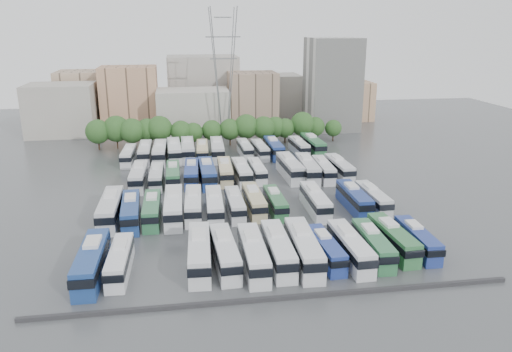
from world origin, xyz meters
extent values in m
plane|color=#424447|center=(0.00, 0.00, 0.00)|extent=(220.00, 220.00, 0.00)
cube|color=#2D2D30|center=(0.00, -33.00, 0.25)|extent=(56.00, 0.50, 0.50)
cylinder|color=black|center=(-29.81, 42.02, 1.24)|extent=(0.36, 0.36, 2.48)
sphere|color=#234C1E|center=(-29.81, 42.02, 4.60)|extent=(5.95, 5.95, 5.95)
cylinder|color=black|center=(-25.46, 42.75, 1.35)|extent=(0.36, 0.36, 2.70)
sphere|color=#234C1E|center=(-25.46, 42.75, 5.01)|extent=(6.47, 6.47, 6.47)
cylinder|color=black|center=(-21.61, 41.25, 1.26)|extent=(0.36, 0.36, 2.53)
sphere|color=#234C1E|center=(-21.61, 41.25, 4.70)|extent=(6.07, 6.07, 6.07)
cylinder|color=black|center=(-18.00, 42.83, 1.19)|extent=(0.36, 0.36, 2.39)
sphere|color=#234C1E|center=(-18.00, 42.83, 4.44)|extent=(5.73, 5.73, 5.73)
cylinder|color=black|center=(-14.93, 41.82, 1.32)|extent=(0.36, 0.36, 2.64)
sphere|color=#234C1E|center=(-14.93, 41.82, 4.90)|extent=(6.33, 6.33, 6.33)
cylinder|color=black|center=(-9.73, 41.32, 1.12)|extent=(0.36, 0.36, 2.24)
sphere|color=#234C1E|center=(-9.73, 41.32, 4.16)|extent=(5.37, 5.37, 5.37)
cylinder|color=black|center=(-6.67, 41.60, 1.01)|extent=(0.36, 0.36, 2.02)
sphere|color=#234C1E|center=(-6.67, 41.60, 3.75)|extent=(4.85, 4.85, 4.85)
cylinder|color=black|center=(-2.00, 42.19, 1.07)|extent=(0.36, 0.36, 2.15)
sphere|color=#234C1E|center=(-2.00, 42.19, 3.99)|extent=(5.16, 5.16, 5.16)
cylinder|color=black|center=(2.56, 41.90, 1.12)|extent=(0.36, 0.36, 2.24)
sphere|color=#234C1E|center=(2.56, 41.90, 4.15)|extent=(5.37, 5.37, 5.37)
cylinder|color=black|center=(6.73, 41.74, 1.29)|extent=(0.36, 0.36, 2.58)
sphere|color=#234C1E|center=(6.73, 41.74, 4.79)|extent=(6.20, 6.20, 6.20)
cylinder|color=black|center=(11.09, 41.17, 1.20)|extent=(0.36, 0.36, 2.41)
sphere|color=#234C1E|center=(11.09, 41.17, 4.47)|extent=(5.78, 5.78, 5.78)
cylinder|color=black|center=(14.43, 42.82, 1.12)|extent=(0.36, 0.36, 2.25)
sphere|color=#234C1E|center=(14.43, 42.82, 4.17)|extent=(5.39, 5.39, 5.39)
cylinder|color=black|center=(17.01, 42.52, 1.05)|extent=(0.36, 0.36, 2.09)
sphere|color=#234C1E|center=(17.01, 42.52, 3.89)|extent=(5.03, 5.03, 5.03)
cylinder|color=black|center=(21.58, 42.59, 1.30)|extent=(0.36, 0.36, 2.60)
sphere|color=#234C1E|center=(21.58, 42.59, 4.83)|extent=(6.25, 6.25, 6.25)
cylinder|color=black|center=(25.08, 42.84, 1.06)|extent=(0.36, 0.36, 2.12)
sphere|color=#234C1E|center=(25.08, 42.84, 3.94)|extent=(5.09, 5.09, 5.09)
cylinder|color=black|center=(30.03, 42.75, 0.92)|extent=(0.36, 0.36, 1.84)
sphere|color=#234C1E|center=(30.03, 42.75, 3.41)|extent=(4.41, 4.41, 4.41)
cube|color=#9E998E|center=(-42.00, 62.00, 7.00)|extent=(18.00, 14.00, 14.00)
cube|color=tan|center=(-24.00, 68.00, 9.00)|extent=(16.00, 12.00, 18.00)
cube|color=#ADA89E|center=(-6.00, 60.00, 6.00)|extent=(20.00, 14.00, 12.00)
cube|color=gray|center=(12.00, 66.00, 8.00)|extent=(14.00, 12.00, 16.00)
cube|color=gray|center=(-2.00, 80.00, 10.00)|extent=(22.00, 16.00, 20.00)
cube|color=tan|center=(-38.00, 78.00, 8.00)|extent=(16.00, 14.00, 16.00)
cube|color=#A39E93|center=(20.00, 78.00, 7.00)|extent=(18.00, 14.00, 14.00)
cube|color=tan|center=(44.00, 72.00, 6.00)|extent=(14.00, 12.00, 12.00)
cube|color=gray|center=(-14.00, 74.00, 5.00)|extent=(12.00, 10.00, 10.00)
cube|color=silver|center=(34.00, 58.00, 13.00)|extent=(14.00, 14.00, 26.00)
cylinder|color=slate|center=(0.00, 48.00, 17.00)|extent=(2.90, 2.91, 33.83)
cylinder|color=slate|center=(0.00, 52.00, 17.00)|extent=(2.90, 2.91, 33.83)
cylinder|color=slate|center=(4.00, 48.00, 17.00)|extent=(2.90, 2.91, 33.83)
cylinder|color=slate|center=(4.00, 52.00, 17.00)|extent=(2.90, 2.91, 33.83)
cube|color=slate|center=(2.00, 50.00, 31.28)|extent=(4.50, 0.30, 0.30)
cube|color=slate|center=(2.00, 50.00, 26.52)|extent=(9.00, 0.30, 0.30)
cube|color=slate|center=(2.00, 50.00, 21.08)|extent=(7.00, 0.30, 0.30)
cube|color=navy|center=(-21.48, -24.00, 1.84)|extent=(2.93, 13.02, 3.68)
cube|color=black|center=(-21.48, -24.17, 2.54)|extent=(3.06, 13.21, 1.08)
cube|color=silver|center=(-21.46, -22.38, 3.92)|extent=(1.88, 3.49, 0.48)
cube|color=silver|center=(-18.19, -23.64, 1.56)|extent=(2.65, 11.05, 3.11)
cube|color=black|center=(-18.19, -23.78, 2.15)|extent=(2.76, 11.22, 0.92)
cube|color=silver|center=(-18.15, -22.27, 3.32)|extent=(1.64, 2.97, 0.40)
cube|color=silver|center=(-8.30, -23.41, 1.79)|extent=(3.26, 12.78, 3.59)
cube|color=black|center=(-8.31, -23.57, 2.48)|extent=(3.39, 12.97, 1.06)
cube|color=silver|center=(-8.23, -21.83, 3.82)|extent=(1.94, 3.46, 0.46)
cube|color=silver|center=(-5.06, -23.67, 1.71)|extent=(3.10, 12.17, 3.42)
cube|color=black|center=(-5.05, -23.82, 2.36)|extent=(3.23, 12.36, 1.01)
cube|color=silver|center=(-5.13, -22.16, 3.64)|extent=(1.85, 3.29, 0.44)
cube|color=silver|center=(-1.52, -24.66, 1.77)|extent=(2.77, 12.52, 3.54)
cube|color=black|center=(-1.52, -24.82, 2.45)|extent=(2.90, 12.71, 1.04)
cube|color=silver|center=(-1.50, -23.10, 3.77)|extent=(1.80, 3.35, 0.46)
cube|color=silver|center=(1.85, -23.91, 1.77)|extent=(2.84, 12.55, 3.55)
cube|color=black|center=(1.84, -24.07, 2.45)|extent=(2.96, 12.74, 1.04)
cube|color=silver|center=(1.87, -22.35, 3.78)|extent=(1.82, 3.36, 0.46)
cube|color=silver|center=(5.16, -24.29, 1.87)|extent=(3.31, 13.27, 3.73)
cube|color=black|center=(5.15, -24.46, 2.58)|extent=(3.45, 13.47, 1.10)
cube|color=silver|center=(5.23, -22.65, 3.97)|extent=(2.00, 3.58, 0.48)
cube|color=navy|center=(8.14, -24.21, 1.51)|extent=(2.72, 10.72, 3.01)
cube|color=black|center=(8.14, -24.34, 2.08)|extent=(2.84, 10.89, 0.89)
cube|color=silver|center=(8.08, -22.88, 3.21)|extent=(1.63, 2.90, 0.39)
cube|color=silver|center=(11.35, -24.63, 1.71)|extent=(2.74, 12.08, 3.41)
cube|color=black|center=(11.35, -24.78, 2.36)|extent=(2.86, 12.27, 1.00)
cube|color=silver|center=(11.33, -23.12, 3.63)|extent=(1.75, 3.24, 0.44)
cube|color=#2E6D42|center=(14.71, -24.07, 1.62)|extent=(2.87, 11.52, 3.24)
cube|color=black|center=(14.70, -24.21, 2.24)|extent=(2.99, 11.70, 0.95)
cube|color=silver|center=(14.76, -22.64, 3.45)|extent=(1.74, 3.11, 0.42)
cube|color=#2D6A3A|center=(18.04, -22.83, 1.68)|extent=(2.96, 11.95, 3.36)
cube|color=black|center=(18.04, -22.98, 2.32)|extent=(3.09, 12.13, 0.99)
cube|color=silver|center=(17.98, -21.35, 3.58)|extent=(1.80, 3.22, 0.44)
cube|color=navy|center=(21.40, -23.27, 1.54)|extent=(2.58, 10.90, 3.07)
cube|color=black|center=(21.40, -23.41, 2.12)|extent=(2.69, 11.06, 0.90)
cube|color=silver|center=(21.44, -21.92, 3.27)|extent=(1.61, 2.93, 0.40)
cube|color=silver|center=(-21.38, -5.73, 1.86)|extent=(2.89, 13.17, 3.73)
cube|color=black|center=(-21.38, -5.90, 2.57)|extent=(3.02, 13.37, 1.10)
cube|color=silver|center=(-21.37, -4.09, 3.97)|extent=(1.89, 3.52, 0.48)
cube|color=navy|center=(-18.19, -6.91, 1.73)|extent=(3.21, 12.31, 3.46)
cube|color=black|center=(-18.18, -7.06, 2.39)|extent=(3.34, 12.50, 1.02)
cube|color=silver|center=(-18.27, -5.38, 3.68)|extent=(1.89, 3.34, 0.45)
cube|color=#2F6E45|center=(-14.97, -6.48, 1.64)|extent=(2.53, 11.62, 3.29)
cube|color=black|center=(-14.97, -6.63, 2.27)|extent=(2.65, 11.80, 0.97)
cube|color=silver|center=(-14.96, -5.03, 3.50)|extent=(1.66, 3.10, 0.43)
cube|color=silver|center=(-11.56, -6.19, 1.83)|extent=(2.92, 12.92, 3.65)
cube|color=black|center=(-11.56, -6.35, 2.52)|extent=(3.05, 13.12, 1.07)
cube|color=silver|center=(-11.54, -4.58, 3.89)|extent=(1.87, 3.46, 0.47)
cube|color=silver|center=(-8.42, -5.36, 1.68)|extent=(3.07, 11.99, 3.37)
cube|color=black|center=(-8.42, -5.51, 2.33)|extent=(3.19, 12.17, 0.99)
cube|color=silver|center=(-8.35, -3.87, 3.58)|extent=(1.83, 3.24, 0.44)
cube|color=silver|center=(-5.07, -6.11, 1.67)|extent=(2.91, 11.86, 3.34)
cube|color=black|center=(-5.07, -6.26, 2.31)|extent=(3.04, 12.04, 0.98)
cube|color=silver|center=(-5.02, -4.64, 3.55)|extent=(1.78, 3.20, 0.43)
cube|color=silver|center=(-1.69, -5.73, 1.54)|extent=(2.36, 10.85, 3.07)
cube|color=black|center=(-1.68, -5.86, 2.12)|extent=(2.47, 11.01, 0.90)
cube|color=silver|center=(-1.69, -4.37, 3.27)|extent=(1.55, 2.90, 0.40)
cube|color=tan|center=(1.58, -4.97, 1.63)|extent=(2.60, 11.53, 3.26)
cube|color=black|center=(1.58, -5.12, 2.25)|extent=(2.71, 11.71, 0.96)
cube|color=silver|center=(1.56, -3.54, 3.47)|extent=(1.67, 3.09, 0.42)
cube|color=#2C663B|center=(5.01, -5.79, 1.52)|extent=(2.31, 10.71, 3.03)
cube|color=black|center=(5.01, -5.92, 2.09)|extent=(2.42, 10.87, 0.89)
cube|color=silver|center=(5.00, -4.45, 3.23)|extent=(1.53, 2.86, 0.39)
cube|color=silver|center=(11.55, -6.74, 1.71)|extent=(2.79, 12.09, 3.41)
cube|color=black|center=(11.55, -6.89, 2.36)|extent=(2.91, 12.27, 1.00)
cube|color=silver|center=(11.58, -5.24, 3.63)|extent=(1.77, 3.24, 0.44)
cube|color=navy|center=(18.28, -6.58, 1.70)|extent=(2.64, 12.04, 3.41)
cube|color=black|center=(18.28, -6.73, 2.35)|extent=(2.76, 12.22, 1.00)
cube|color=silver|center=(18.29, -5.08, 3.63)|extent=(1.72, 3.22, 0.44)
cube|color=silver|center=(21.55, -6.70, 1.60)|extent=(2.53, 11.33, 3.20)
cube|color=black|center=(21.55, -6.84, 2.21)|extent=(2.65, 11.50, 0.94)
cube|color=silver|center=(21.54, -5.29, 3.41)|extent=(1.64, 3.03, 0.41)
cube|color=silver|center=(-18.19, 11.70, 1.74)|extent=(2.97, 12.36, 3.48)
cube|color=black|center=(-18.20, 11.54, 2.41)|extent=(3.10, 12.55, 1.02)
cube|color=silver|center=(-18.15, 13.23, 3.71)|extent=(1.84, 3.33, 0.45)
cube|color=silver|center=(-14.84, 11.47, 1.58)|extent=(2.51, 11.16, 3.16)
cube|color=black|center=(-14.84, 11.33, 2.18)|extent=(2.62, 11.33, 0.93)
cube|color=silver|center=(-14.82, 12.86, 3.36)|extent=(1.61, 2.99, 0.41)
cube|color=#2F6E42|center=(-11.70, 11.90, 1.64)|extent=(2.47, 11.60, 3.29)
cube|color=black|center=(-11.70, 11.75, 2.27)|extent=(2.58, 11.78, 0.97)
cube|color=silver|center=(-11.70, 13.35, 3.50)|extent=(1.64, 3.09, 0.43)
cube|color=navy|center=(-8.12, 12.30, 1.70)|extent=(3.11, 12.11, 3.40)
cube|color=black|center=(-8.13, 12.15, 2.35)|extent=(3.24, 12.30, 1.00)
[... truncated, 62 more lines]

